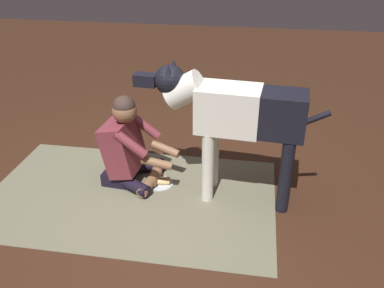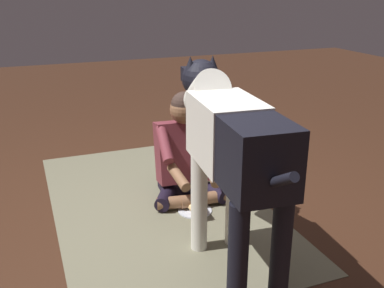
# 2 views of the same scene
# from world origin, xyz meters

# --- Properties ---
(ground_plane) EXTENTS (13.75, 13.75, 0.00)m
(ground_plane) POSITION_xyz_m (0.00, 0.00, 0.00)
(ground_plane) COLOR #3C2215
(area_rug) EXTENTS (2.46, 1.50, 0.01)m
(area_rug) POSITION_xyz_m (0.19, -0.05, 0.00)
(area_rug) COLOR #6D6A53
(area_rug) RESTS_ON ground
(person_sitting_on_floor) EXTENTS (0.68, 0.58, 0.82)m
(person_sitting_on_floor) POSITION_xyz_m (0.26, -0.29, 0.34)
(person_sitting_on_floor) COLOR black
(person_sitting_on_floor) RESTS_ON ground
(large_dog) EXTENTS (1.53, 0.39, 1.15)m
(large_dog) POSITION_xyz_m (-0.67, -0.21, 0.76)
(large_dog) COLOR silver
(large_dog) RESTS_ON ground
(hot_dog_on_plate) EXTENTS (0.25, 0.25, 0.06)m
(hot_dog_on_plate) POSITION_xyz_m (-0.02, -0.27, 0.03)
(hot_dog_on_plate) COLOR silver
(hot_dog_on_plate) RESTS_ON ground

